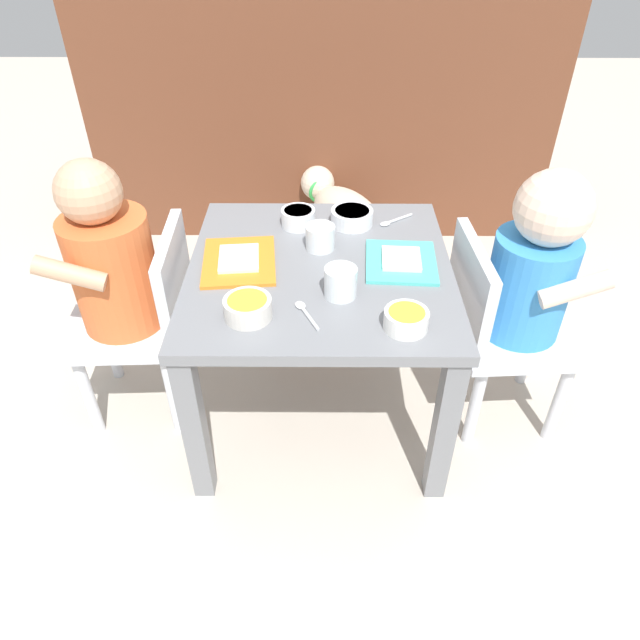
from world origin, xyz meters
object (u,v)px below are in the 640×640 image
(food_tray_right, at_px, (401,261))
(cereal_bowl_left_side, at_px, (248,308))
(water_cup_left, at_px, (340,284))
(cereal_bowl_right_side, at_px, (298,217))
(spoon_by_right_tray, at_px, (393,221))
(seated_child_left, at_px, (118,271))
(food_tray_left, at_px, (239,261))
(veggie_bowl_near, at_px, (406,319))
(dining_table, at_px, (320,292))
(water_cup_right, at_px, (321,239))
(dog, at_px, (343,212))
(spoon_by_left_tray, at_px, (305,312))
(veggie_bowl_far, at_px, (352,217))
(seated_child_right, at_px, (527,277))

(food_tray_right, height_order, cereal_bowl_left_side, cereal_bowl_left_side)
(water_cup_left, distance_m, cereal_bowl_right_side, 0.30)
(spoon_by_right_tray, bearing_deg, cereal_bowl_right_side, -175.52)
(seated_child_left, height_order, food_tray_left, seated_child_left)
(food_tray_right, bearing_deg, spoon_by_right_tray, 90.05)
(water_cup_left, xyz_separation_m, veggie_bowl_near, (0.12, -0.11, -0.01))
(cereal_bowl_right_side, height_order, cereal_bowl_left_side, cereal_bowl_right_side)
(dining_table, distance_m, cereal_bowl_left_side, 0.25)
(water_cup_right, bearing_deg, dog, 83.65)
(water_cup_right, relative_size, veggie_bowl_near, 0.79)
(food_tray_left, height_order, water_cup_left, water_cup_left)
(cereal_bowl_left_side, distance_m, spoon_by_left_tray, 0.11)
(dining_table, height_order, water_cup_right, water_cup_right)
(veggie_bowl_far, distance_m, veggie_bowl_near, 0.41)
(spoon_by_right_tray, bearing_deg, spoon_by_left_tray, -119.14)
(seated_child_right, xyz_separation_m, veggie_bowl_far, (-0.37, 0.21, 0.04))
(dog, xyz_separation_m, cereal_bowl_right_side, (-0.13, -0.53, 0.26))
(water_cup_right, height_order, spoon_by_left_tray, water_cup_right)
(seated_child_left, height_order, cereal_bowl_right_side, seated_child_left)
(food_tray_right, bearing_deg, water_cup_left, -138.67)
(food_tray_left, xyz_separation_m, veggie_bowl_far, (0.25, 0.18, 0.01))
(seated_child_right, xyz_separation_m, food_tray_left, (-0.63, 0.03, 0.02))
(seated_child_right, xyz_separation_m, spoon_by_left_tray, (-0.48, -0.15, 0.02))
(food_tray_right, bearing_deg, cereal_bowl_left_side, -148.56)
(veggie_bowl_far, bearing_deg, seated_child_left, -161.16)
(cereal_bowl_right_side, height_order, spoon_by_right_tray, cereal_bowl_right_side)
(spoon_by_right_tray, bearing_deg, dog, 101.59)
(food_tray_left, xyz_separation_m, spoon_by_right_tray, (0.36, 0.19, -0.00))
(food_tray_left, xyz_separation_m, food_tray_right, (0.36, 0.00, -0.00))
(water_cup_right, xyz_separation_m, cereal_bowl_right_side, (-0.06, 0.11, -0.00))
(seated_child_left, relative_size, spoon_by_right_tray, 7.48)
(food_tray_left, height_order, spoon_by_left_tray, food_tray_left)
(food_tray_left, height_order, veggie_bowl_near, veggie_bowl_near)
(seated_child_right, bearing_deg, water_cup_right, 168.36)
(seated_child_right, height_order, spoon_by_left_tray, seated_child_right)
(seated_child_left, relative_size, water_cup_right, 10.04)
(seated_child_left, height_order, veggie_bowl_far, seated_child_left)
(food_tray_right, bearing_deg, veggie_bowl_far, 119.92)
(food_tray_left, bearing_deg, seated_child_left, -179.50)
(seated_child_right, bearing_deg, veggie_bowl_far, 151.28)
(veggie_bowl_far, xyz_separation_m, spoon_by_right_tray, (0.10, 0.01, -0.02))
(veggie_bowl_far, bearing_deg, veggie_bowl_near, -77.86)
(dog, xyz_separation_m, food_tray_left, (-0.25, -0.70, 0.25))
(spoon_by_left_tray, bearing_deg, food_tray_right, 41.38)
(seated_child_right, height_order, spoon_by_right_tray, seated_child_right)
(dog, xyz_separation_m, water_cup_left, (-0.03, -0.82, 0.27))
(food_tray_right, relative_size, veggie_bowl_far, 1.78)
(water_cup_left, bearing_deg, food_tray_right, 41.33)
(dog, height_order, water_cup_left, water_cup_left)
(seated_child_right, relative_size, water_cup_right, 9.90)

